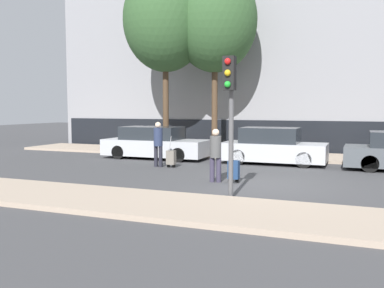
% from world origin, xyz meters
% --- Properties ---
extents(ground_plane, '(80.00, 80.00, 0.00)m').
position_xyz_m(ground_plane, '(0.00, 0.00, 0.00)').
color(ground_plane, '#424244').
extents(sidewalk_near, '(28.00, 2.50, 0.12)m').
position_xyz_m(sidewalk_near, '(0.00, -3.75, 0.06)').
color(sidewalk_near, tan).
rests_on(sidewalk_near, ground_plane).
extents(sidewalk_far, '(28.00, 3.00, 0.12)m').
position_xyz_m(sidewalk_far, '(0.00, 7.00, 0.06)').
color(sidewalk_far, tan).
rests_on(sidewalk_far, ground_plane).
extents(building_facade, '(28.00, 3.19, 11.18)m').
position_xyz_m(building_facade, '(0.00, 10.76, 5.58)').
color(building_facade, gray).
rests_on(building_facade, ground_plane).
extents(parked_car_0, '(4.64, 1.75, 1.41)m').
position_xyz_m(parked_car_0, '(-5.72, 4.54, 0.66)').
color(parked_car_0, '#B7BABF').
rests_on(parked_car_0, ground_plane).
extents(parked_car_1, '(4.07, 1.73, 1.45)m').
position_xyz_m(parked_car_1, '(-0.53, 4.69, 0.67)').
color(parked_car_1, '#B7BABF').
rests_on(parked_car_1, ground_plane).
extents(pedestrian_left, '(0.35, 0.34, 1.70)m').
position_xyz_m(pedestrian_left, '(-4.40, 2.21, 0.97)').
color(pedestrian_left, '#23232D').
rests_on(pedestrian_left, ground_plane).
extents(trolley_left, '(0.34, 0.29, 1.18)m').
position_xyz_m(trolley_left, '(-3.85, 2.18, 0.38)').
color(trolley_left, slate).
rests_on(trolley_left, ground_plane).
extents(pedestrian_right, '(0.35, 0.34, 1.61)m').
position_xyz_m(pedestrian_right, '(-1.31, -0.16, 0.91)').
color(pedestrian_right, '#383347').
rests_on(pedestrian_right, ground_plane).
extents(trolley_right, '(0.34, 0.29, 1.21)m').
position_xyz_m(trolley_right, '(-0.77, -0.07, 0.39)').
color(trolley_right, navy).
rests_on(trolley_right, ground_plane).
extents(traffic_light, '(0.28, 0.47, 3.46)m').
position_xyz_m(traffic_light, '(-0.21, -2.36, 2.47)').
color(traffic_light, '#515154').
rests_on(traffic_light, ground_plane).
extents(bare_tree_near_crossing, '(3.96, 3.96, 8.64)m').
position_xyz_m(bare_tree_near_crossing, '(-5.98, 6.23, 6.32)').
color(bare_tree_near_crossing, '#4C3826').
rests_on(bare_tree_near_crossing, sidewalk_far).
extents(bare_tree_down_street, '(3.92, 3.92, 8.55)m').
position_xyz_m(bare_tree_down_street, '(-3.76, 6.94, 6.26)').
color(bare_tree_down_street, '#4C3826').
rests_on(bare_tree_down_street, sidewalk_far).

